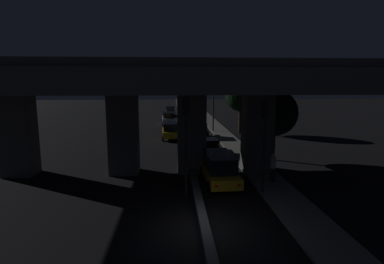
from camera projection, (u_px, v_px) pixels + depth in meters
name	position (u px, v px, depth m)	size (l,w,h in m)	color
ground_plane	(203.00, 229.00, 13.17)	(200.00, 200.00, 0.00)	black
median_divider	(181.00, 121.00, 47.58)	(0.41, 126.00, 0.45)	#4C4C51
sidewalk_right	(217.00, 129.00, 41.02)	(2.26, 126.00, 0.16)	slate
elevated_overpass	(185.00, 89.00, 20.66)	(28.68, 11.48, 8.03)	#5B5956
traffic_light_left_of_median	(186.00, 128.00, 16.26)	(0.30, 0.49, 5.76)	black
traffic_light_right_of_median	(264.00, 130.00, 16.56)	(0.30, 0.49, 5.54)	black
street_lamp	(211.00, 96.00, 38.04)	(2.12, 0.32, 7.85)	#2D2D30
car_taxi_yellow_lead	(219.00, 168.00, 18.95)	(2.15, 4.85, 1.91)	gold
car_black_second	(208.00, 146.00, 26.44)	(2.11, 4.01, 1.47)	black
car_black_third	(199.00, 130.00, 34.36)	(2.01, 3.97, 1.82)	black
car_taxi_yellow_lead_oncoming	(170.00, 130.00, 33.86)	(2.05, 4.01, 1.88)	gold
car_white_second_oncoming	(168.00, 118.00, 45.86)	(2.16, 4.74, 1.85)	silver
car_white_third_oncoming	(170.00, 111.00, 57.22)	(1.91, 4.30, 1.81)	silver
motorcycle_red_filtering_near	(201.00, 166.00, 20.95)	(0.32, 1.94, 1.38)	black
pedestrian_on_sidewalk	(273.00, 168.00, 18.76)	(0.36, 0.36, 1.82)	black
roadside_tree_kerbside_near	(275.00, 113.00, 24.19)	(3.71, 3.71, 5.77)	#2D2116
roadside_tree_kerbside_mid	(241.00, 96.00, 37.39)	(4.00, 4.00, 6.75)	#2D2116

